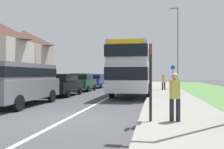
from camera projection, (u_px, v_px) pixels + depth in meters
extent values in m
plane|color=#424247|center=(66.00, 120.00, 8.61)|extent=(120.00, 120.00, 0.00)
cube|color=silver|center=(108.00, 98.00, 16.49)|extent=(0.14, 60.00, 0.01)
cube|color=gray|center=(173.00, 101.00, 13.80)|extent=(3.20, 68.00, 0.12)
cube|color=#BCBCC1|center=(134.00, 78.00, 19.43)|extent=(2.50, 11.34, 1.65)
cube|color=#BCBCC1|center=(134.00, 58.00, 19.42)|extent=(2.45, 11.11, 1.55)
cube|color=black|center=(134.00, 74.00, 19.43)|extent=(2.52, 11.40, 0.76)
cube|color=black|center=(134.00, 57.00, 19.42)|extent=(2.52, 11.40, 0.72)
cube|color=gold|center=(126.00, 43.00, 13.89)|extent=(2.00, 0.08, 0.44)
cylinder|color=black|center=(124.00, 86.00, 23.11)|extent=(0.30, 1.00, 1.00)
cylinder|color=black|center=(150.00, 86.00, 22.67)|extent=(0.30, 1.00, 1.00)
cylinder|color=black|center=(112.00, 90.00, 16.57)|extent=(0.30, 1.00, 1.00)
cylinder|color=black|center=(149.00, 91.00, 16.14)|extent=(0.30, 1.00, 1.00)
cube|color=slate|center=(20.00, 89.00, 12.41)|extent=(1.95, 5.60, 0.99)
cube|color=slate|center=(20.00, 72.00, 12.41)|extent=(1.72, 5.15, 0.81)
cube|color=black|center=(20.00, 72.00, 12.41)|extent=(1.75, 5.20, 0.45)
cylinder|color=black|center=(21.00, 95.00, 14.28)|extent=(0.20, 0.72, 0.72)
cylinder|color=black|center=(52.00, 96.00, 13.95)|extent=(0.20, 0.72, 0.72)
cylinder|color=black|center=(19.00, 103.00, 10.53)|extent=(0.20, 0.72, 0.72)
cube|color=black|center=(63.00, 87.00, 17.99)|extent=(1.80, 4.36, 0.74)
cube|color=black|center=(62.00, 78.00, 17.78)|extent=(1.59, 2.40, 0.60)
cube|color=black|center=(62.00, 78.00, 17.78)|extent=(1.62, 2.42, 0.34)
cylinder|color=black|center=(59.00, 90.00, 19.48)|extent=(0.20, 0.60, 0.60)
cylinder|color=black|center=(80.00, 91.00, 19.17)|extent=(0.20, 0.60, 0.60)
cylinder|color=black|center=(44.00, 93.00, 16.82)|extent=(0.20, 0.60, 0.60)
cylinder|color=black|center=(68.00, 93.00, 16.51)|extent=(0.20, 0.60, 0.60)
cube|color=#19472D|center=(82.00, 84.00, 23.10)|extent=(1.79, 4.01, 0.76)
cube|color=#19472D|center=(82.00, 77.00, 22.90)|extent=(1.58, 2.21, 0.62)
cube|color=black|center=(82.00, 77.00, 22.90)|extent=(1.61, 2.23, 0.35)
cylinder|color=black|center=(78.00, 87.00, 24.48)|extent=(0.20, 0.60, 0.60)
cylinder|color=black|center=(95.00, 87.00, 24.18)|extent=(0.20, 0.60, 0.60)
cylinder|color=black|center=(69.00, 89.00, 22.03)|extent=(0.20, 0.60, 0.60)
cylinder|color=black|center=(88.00, 89.00, 21.73)|extent=(0.20, 0.60, 0.60)
cube|color=navy|center=(96.00, 82.00, 28.64)|extent=(1.80, 4.59, 0.73)
cube|color=navy|center=(96.00, 77.00, 28.42)|extent=(1.58, 2.53, 0.59)
cube|color=black|center=(96.00, 77.00, 28.42)|extent=(1.62, 2.55, 0.33)
cylinder|color=black|center=(92.00, 85.00, 30.20)|extent=(0.20, 0.60, 0.60)
cylinder|color=black|center=(106.00, 85.00, 29.89)|extent=(0.20, 0.60, 0.60)
cylinder|color=black|center=(85.00, 86.00, 27.39)|extent=(0.20, 0.60, 0.60)
cylinder|color=black|center=(101.00, 86.00, 27.09)|extent=(0.20, 0.60, 0.60)
cylinder|color=#23232D|center=(172.00, 112.00, 7.72)|extent=(0.14, 0.14, 0.85)
cylinder|color=#23232D|center=(178.00, 112.00, 7.68)|extent=(0.14, 0.14, 0.85)
cylinder|color=#D1C14C|center=(175.00, 89.00, 7.70)|extent=(0.34, 0.34, 0.60)
sphere|color=tan|center=(175.00, 76.00, 7.70)|extent=(0.22, 0.22, 0.22)
cylinder|color=#23232D|center=(163.00, 86.00, 23.27)|extent=(0.14, 0.14, 0.85)
cylinder|color=#23232D|center=(165.00, 86.00, 23.23)|extent=(0.14, 0.14, 0.85)
cylinder|color=#D1C14C|center=(164.00, 79.00, 23.25)|extent=(0.34, 0.34, 0.60)
sphere|color=tan|center=(164.00, 75.00, 23.25)|extent=(0.22, 0.22, 0.22)
cylinder|color=black|center=(151.00, 84.00, 7.71)|extent=(0.09, 0.09, 2.60)
cube|color=red|center=(151.00, 50.00, 7.70)|extent=(0.04, 0.44, 0.32)
cube|color=black|center=(151.00, 77.00, 7.73)|extent=(0.06, 0.52, 0.68)
cylinder|color=slate|center=(173.00, 80.00, 24.56)|extent=(0.08, 0.08, 2.10)
cylinder|color=blue|center=(173.00, 67.00, 24.56)|extent=(0.44, 0.03, 0.44)
cylinder|color=slate|center=(178.00, 49.00, 24.59)|extent=(0.12, 0.12, 8.40)
cube|color=slate|center=(173.00, 8.00, 24.66)|extent=(0.90, 0.10, 0.10)
cube|color=silver|center=(169.00, 9.00, 24.74)|extent=(0.36, 0.20, 0.14)
cube|color=tan|center=(23.00, 66.00, 33.19)|extent=(6.51, 5.83, 5.45)
pyramid|color=#4C3328|center=(23.00, 38.00, 33.18)|extent=(6.51, 5.83, 2.20)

